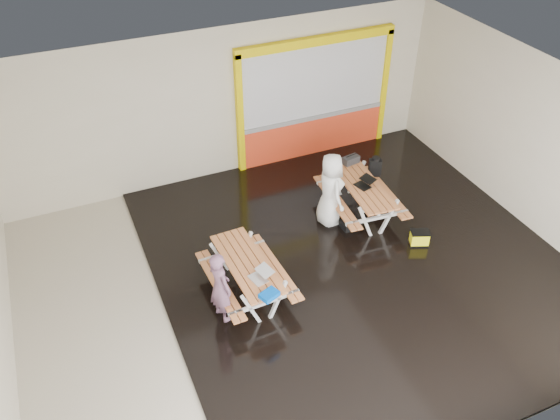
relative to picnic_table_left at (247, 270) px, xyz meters
name	(u,v)px	position (x,y,z in m)	size (l,w,h in m)	color
room	(301,204)	(1.01, -0.02, 1.16)	(10.02, 8.02, 3.52)	beige
deck	(357,260)	(2.26, -0.02, -0.56)	(7.50, 7.98, 0.05)	black
kiosk	(314,101)	(3.21, 3.91, 0.86)	(3.88, 0.16, 3.00)	#F14220
picnic_table_left	(247,270)	(0.00, 0.00, 0.00)	(1.37, 1.96, 0.76)	#C17440
picnic_table_right	(361,191)	(3.04, 1.27, 0.03)	(1.51, 2.10, 0.80)	#C17440
person_left	(220,287)	(-0.62, -0.40, 0.21)	(0.51, 0.33, 1.39)	#714C63
person_right	(330,190)	(2.30, 1.29, 0.25)	(0.79, 0.52, 1.63)	white
laptop_left	(260,276)	(0.08, -0.45, 0.23)	(0.43, 0.40, 0.15)	silver
laptop_right	(364,183)	(3.05, 1.20, 0.26)	(0.43, 0.40, 0.15)	black
blue_pouch	(269,295)	(0.04, -0.91, 0.22)	(0.30, 0.21, 0.09)	#004DBF
toolbox	(351,160)	(3.21, 2.06, 0.30)	(0.39, 0.24, 0.21)	black
backpack	(375,166)	(3.69, 1.83, 0.15)	(0.31, 0.26, 0.45)	black
dark_case	(350,224)	(2.62, 0.92, -0.46)	(0.39, 0.29, 0.15)	black
fluke_bag	(419,238)	(3.60, -0.11, -0.38)	(0.43, 0.36, 0.32)	black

